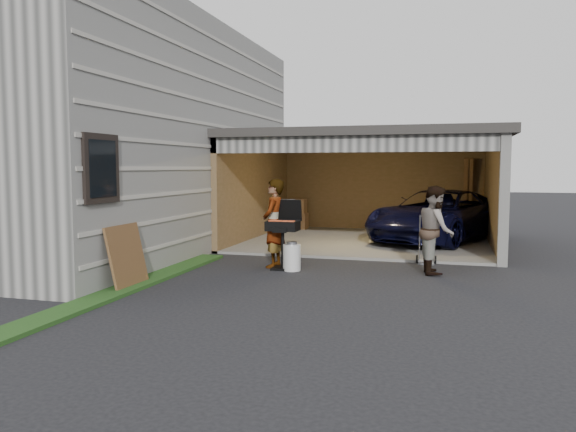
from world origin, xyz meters
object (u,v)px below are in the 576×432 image
minivan (439,218)px  hand_truck (426,254)px  man (436,230)px  plywood_panel (127,256)px  propane_tank (292,257)px  woman (274,223)px  bbq_grill (283,228)px

minivan → hand_truck: 3.47m
man → plywood_panel: bearing=110.3°
plywood_panel → hand_truck: 6.09m
propane_tank → plywood_panel: plywood_panel is taller
woman → plywood_panel: 3.12m
bbq_grill → minivan: bearing=59.3°
minivan → plywood_panel: minivan is taller
man → bbq_grill: bearing=88.5°
minivan → hand_truck: bearing=-68.7°
bbq_grill → plywood_panel: 3.14m
woman → plywood_panel: (-1.78, -2.54, -0.36)m
propane_tank → hand_truck: bearing=31.5°
minivan → hand_truck: minivan is taller
propane_tank → hand_truck: 2.94m
minivan → bbq_grill: size_ratio=3.56×
woman → bbq_grill: 0.31m
man → propane_tank: (-2.70, -0.47, -0.58)m
hand_truck → man: bearing=-81.1°
propane_tank → plywood_panel: (-2.24, -2.27, 0.27)m
minivan → woman: woman is taller
hand_truck → woman: bearing=-158.6°
bbq_grill → propane_tank: 0.60m
man → bbq_grill: man is taller
hand_truck → plywood_panel: bearing=-143.0°
minivan → woman: size_ratio=2.74×
propane_tank → bbq_grill: bearing=153.9°
minivan → plywood_panel: bearing=-99.8°
minivan → hand_truck: (-0.19, -3.43, -0.48)m
minivan → man: bearing=-65.4°
man → hand_truck: size_ratio=1.64×
minivan → bbq_grill: bearing=-96.4°
minivan → woman: 5.66m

